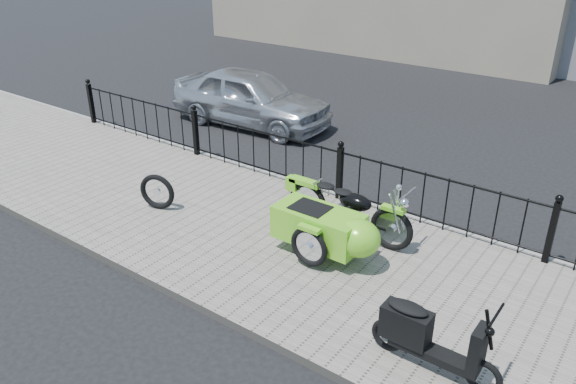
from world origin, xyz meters
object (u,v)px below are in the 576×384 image
Objects in this scene: sedan_car at (251,98)px; spare_tire at (157,192)px; scooter at (426,337)px; motorcycle_sidecar at (334,225)px.

spare_tire is at bearing -162.84° from sedan_car.
scooter is 5.29m from spare_tire.
motorcycle_sidecar is 6.37m from sedan_car.
scooter is 0.37× the size of sedan_car.
scooter is at bearing -131.55° from sedan_car.
sedan_car is (-4.91, 4.05, 0.10)m from motorcycle_sidecar.
spare_tire is at bearing 170.83° from scooter.
motorcycle_sidecar is 1.52× the size of scooter.
motorcycle_sidecar is 3.59× the size of spare_tire.
spare_tire is (-5.22, 0.84, -0.08)m from scooter.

